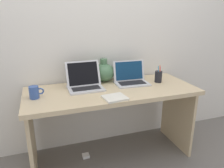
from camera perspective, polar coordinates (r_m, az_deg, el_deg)
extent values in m
plane|color=slate|center=(2.42, 0.00, -18.34)|extent=(6.00, 6.00, 0.00)
cube|color=silver|center=(2.31, -3.00, 12.21)|extent=(4.40, 0.04, 2.40)
cube|color=#D1B78C|center=(2.07, 0.00, -1.84)|extent=(1.61, 0.66, 0.04)
cube|color=#D1B78C|center=(2.14, -20.40, -13.50)|extent=(0.03, 0.56, 0.71)
cube|color=#D1B78C|center=(2.55, 16.71, -7.82)|extent=(0.03, 0.56, 0.71)
cube|color=silver|center=(2.07, -6.94, -1.17)|extent=(0.33, 0.26, 0.01)
cube|color=black|center=(2.07, -6.95, -0.93)|extent=(0.27, 0.16, 0.00)
cube|color=silver|center=(2.11, -7.58, 2.72)|extent=(0.33, 0.10, 0.24)
cube|color=black|center=(2.11, -7.58, 2.72)|extent=(0.29, 0.09, 0.21)
cube|color=silver|center=(2.21, 5.25, 0.15)|extent=(0.34, 0.25, 0.01)
cube|color=black|center=(2.20, 5.26, 0.37)|extent=(0.27, 0.15, 0.00)
cube|color=silver|center=(2.26, 4.50, 3.53)|extent=(0.33, 0.07, 0.21)
cube|color=navy|center=(2.26, 4.50, 3.53)|extent=(0.29, 0.07, 0.19)
ellipsoid|color=#47704C|center=(2.28, -2.17, 3.09)|extent=(0.23, 0.23, 0.19)
cylinder|color=#47704C|center=(2.25, -2.21, 5.93)|extent=(0.07, 0.07, 0.06)
cube|color=silver|center=(1.83, 0.76, -3.61)|extent=(0.21, 0.19, 0.02)
cylinder|color=#335199|center=(1.94, -19.84, -2.10)|extent=(0.08, 0.08, 0.11)
torus|color=#335199|center=(1.93, -18.31, -1.80)|extent=(0.06, 0.01, 0.06)
cylinder|color=black|center=(2.30, 12.10, 1.89)|extent=(0.07, 0.07, 0.12)
cylinder|color=#338CBF|center=(2.27, 12.17, 2.95)|extent=(0.02, 0.02, 0.14)
cylinder|color=orange|center=(2.28, 12.45, 3.05)|extent=(0.02, 0.01, 0.15)
cylinder|color=#D83359|center=(2.29, 12.54, 2.92)|extent=(0.02, 0.03, 0.14)
cube|color=white|center=(2.41, -6.90, -18.24)|extent=(0.07, 0.07, 0.03)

